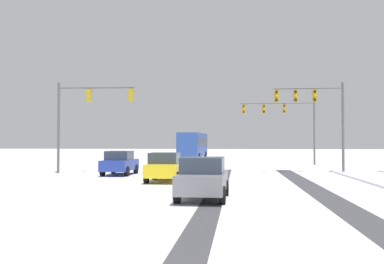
{
  "coord_description": "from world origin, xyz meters",
  "views": [
    {
      "loc": [
        2.7,
        -5.2,
        2.17
      ],
      "look_at": [
        0.0,
        20.51,
        2.8
      ],
      "focal_mm": 41.46,
      "sensor_mm": 36.0,
      "label": 1
    }
  ],
  "objects_px": {
    "traffic_signal_far_right": "(284,116)",
    "car_grey_third": "(203,178)",
    "car_blue_lead": "(120,163)",
    "traffic_signal_near_right": "(315,107)",
    "traffic_signal_near_left": "(85,108)",
    "car_yellow_cab_second": "(165,167)",
    "bus_oncoming": "(193,144)"
  },
  "relations": [
    {
      "from": "car_yellow_cab_second",
      "to": "car_grey_third",
      "type": "relative_size",
      "value": 1.0
    },
    {
      "from": "traffic_signal_near_left",
      "to": "traffic_signal_far_right",
      "type": "bearing_deg",
      "value": 42.11
    },
    {
      "from": "car_blue_lead",
      "to": "car_yellow_cab_second",
      "type": "xyz_separation_m",
      "value": [
        3.88,
        -4.74,
        0.0
      ]
    },
    {
      "from": "traffic_signal_near_right",
      "to": "car_grey_third",
      "type": "distance_m",
      "value": 17.43
    },
    {
      "from": "car_blue_lead",
      "to": "car_grey_third",
      "type": "xyz_separation_m",
      "value": [
        6.63,
        -12.34,
        0.0
      ]
    },
    {
      "from": "traffic_signal_far_right",
      "to": "traffic_signal_near_left",
      "type": "bearing_deg",
      "value": -137.89
    },
    {
      "from": "traffic_signal_near_left",
      "to": "car_grey_third",
      "type": "bearing_deg",
      "value": -55.0
    },
    {
      "from": "car_yellow_cab_second",
      "to": "bus_oncoming",
      "type": "bearing_deg",
      "value": 93.0
    },
    {
      "from": "car_blue_lead",
      "to": "bus_oncoming",
      "type": "bearing_deg",
      "value": 85.4
    },
    {
      "from": "car_blue_lead",
      "to": "traffic_signal_near_left",
      "type": "bearing_deg",
      "value": 155.92
    },
    {
      "from": "traffic_signal_near_right",
      "to": "traffic_signal_near_left",
      "type": "xyz_separation_m",
      "value": [
        -16.37,
        -1.9,
        -0.13
      ]
    },
    {
      "from": "traffic_signal_near_left",
      "to": "car_grey_third",
      "type": "relative_size",
      "value": 1.57
    },
    {
      "from": "traffic_signal_far_right",
      "to": "car_yellow_cab_second",
      "type": "distance_m",
      "value": 22.1
    },
    {
      "from": "traffic_signal_near_right",
      "to": "traffic_signal_far_right",
      "type": "relative_size",
      "value": 0.89
    },
    {
      "from": "bus_oncoming",
      "to": "car_yellow_cab_second",
      "type": "bearing_deg",
      "value": -87.0
    },
    {
      "from": "traffic_signal_near_left",
      "to": "car_yellow_cab_second",
      "type": "height_order",
      "value": "traffic_signal_near_left"
    },
    {
      "from": "traffic_signal_near_right",
      "to": "car_blue_lead",
      "type": "distance_m",
      "value": 14.37
    },
    {
      "from": "traffic_signal_near_left",
      "to": "car_blue_lead",
      "type": "height_order",
      "value": "traffic_signal_near_left"
    },
    {
      "from": "traffic_signal_far_right",
      "to": "car_grey_third",
      "type": "bearing_deg",
      "value": -101.96
    },
    {
      "from": "traffic_signal_near_left",
      "to": "car_blue_lead",
      "type": "bearing_deg",
      "value": -24.08
    },
    {
      "from": "traffic_signal_near_right",
      "to": "traffic_signal_far_right",
      "type": "height_order",
      "value": "same"
    },
    {
      "from": "traffic_signal_near_left",
      "to": "car_yellow_cab_second",
      "type": "relative_size",
      "value": 1.58
    },
    {
      "from": "car_grey_third",
      "to": "bus_oncoming",
      "type": "height_order",
      "value": "bus_oncoming"
    },
    {
      "from": "traffic_signal_near_right",
      "to": "car_grey_third",
      "type": "xyz_separation_m",
      "value": [
        -6.81,
        -15.55,
        -3.94
      ]
    },
    {
      "from": "traffic_signal_near_right",
      "to": "bus_oncoming",
      "type": "relative_size",
      "value": 0.59
    },
    {
      "from": "traffic_signal_near_left",
      "to": "bus_oncoming",
      "type": "relative_size",
      "value": 0.59
    },
    {
      "from": "traffic_signal_near_right",
      "to": "traffic_signal_near_left",
      "type": "height_order",
      "value": "same"
    },
    {
      "from": "car_grey_third",
      "to": "bus_oncoming",
      "type": "bearing_deg",
      "value": 96.38
    },
    {
      "from": "car_yellow_cab_second",
      "to": "traffic_signal_far_right",
      "type": "bearing_deg",
      "value": 66.71
    },
    {
      "from": "traffic_signal_near_right",
      "to": "car_blue_lead",
      "type": "bearing_deg",
      "value": -166.59
    },
    {
      "from": "car_blue_lead",
      "to": "traffic_signal_far_right",
      "type": "bearing_deg",
      "value": 50.67
    },
    {
      "from": "car_yellow_cab_second",
      "to": "car_grey_third",
      "type": "bearing_deg",
      "value": -70.1
    }
  ]
}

